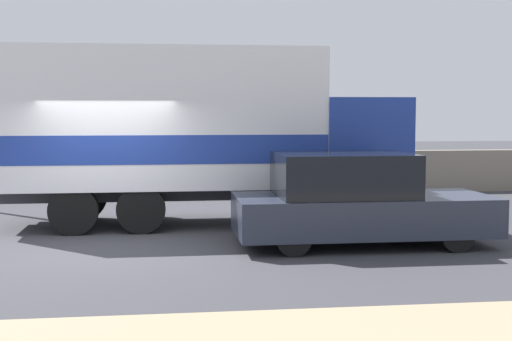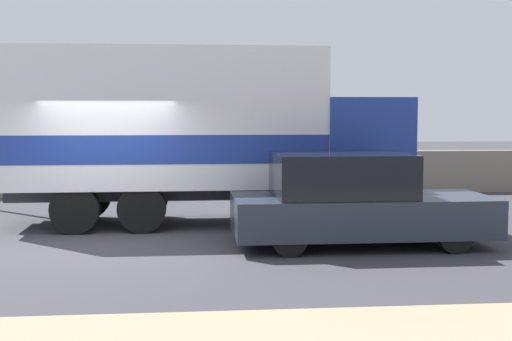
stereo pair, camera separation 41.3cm
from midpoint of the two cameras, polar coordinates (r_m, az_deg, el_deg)
The scene contains 4 objects.
ground_plane at distance 12.33m, azimuth -13.08°, elevation -6.11°, with size 80.00×80.00×0.00m, color #38383D.
stone_wall_backdrop at distance 19.59m, azimuth -11.03°, elevation -0.32°, with size 60.00×0.35×1.19m.
box_truck at distance 14.51m, azimuth -5.71°, elevation 3.16°, with size 7.93×2.42×3.53m.
car_hatchback at distance 12.30m, azimuth 7.07°, elevation -2.46°, with size 4.38×1.84×1.59m.
Camera 1 is at (1.00, -12.03, 2.30)m, focal length 50.00 mm.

